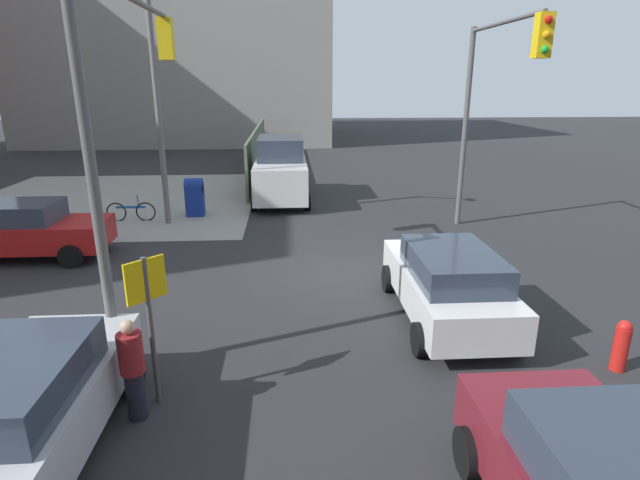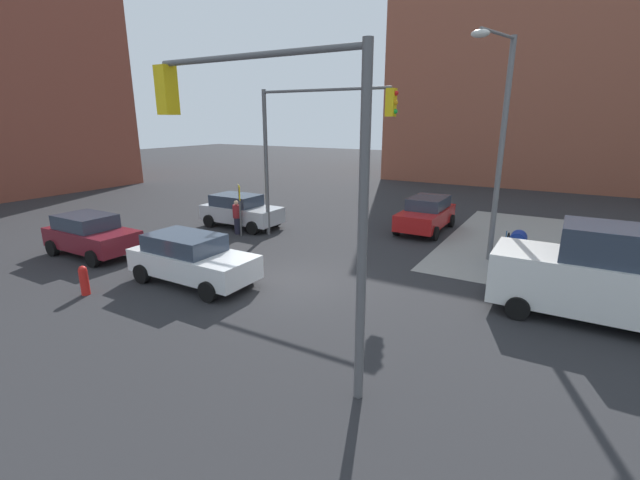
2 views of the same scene
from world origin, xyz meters
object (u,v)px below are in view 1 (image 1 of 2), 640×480
object	(u,v)px
pedestrian_crossing	(133,369)
sedan_silver	(25,403)
sedan_red	(26,229)
van_white_delivery	(281,170)
mailbox_blue	(195,196)
street_lamp_corner	(166,86)
traffic_signal_se_corner	(491,90)
traffic_signal_nw_corner	(130,89)
bicycle_leaning_on_fence	(131,212)
hatchback_white	(447,282)
fire_hydrant	(621,345)

from	to	relation	value
pedestrian_crossing	sedan_silver	bearing A→B (deg)	-24.44
sedan_red	pedestrian_crossing	bearing A→B (deg)	-145.66
sedan_silver	van_white_delivery	size ratio (longest dim) A/B	0.75
mailbox_blue	street_lamp_corner	bearing A→B (deg)	157.99
mailbox_blue	traffic_signal_se_corner	bearing A→B (deg)	-110.73
traffic_signal_nw_corner	van_white_delivery	world-z (taller)	traffic_signal_nw_corner
mailbox_blue	bicycle_leaning_on_fence	world-z (taller)	mailbox_blue
mailbox_blue	pedestrian_crossing	bearing A→B (deg)	-174.29
hatchback_white	traffic_signal_nw_corner	bearing A→B (deg)	82.53
van_white_delivery	sedan_silver	bearing A→B (deg)	168.33
street_lamp_corner	hatchback_white	bearing A→B (deg)	-138.01
bicycle_leaning_on_fence	traffic_signal_nw_corner	bearing A→B (deg)	-160.66
sedan_red	sedan_silver	size ratio (longest dim) A/B	1.04
fire_hydrant	pedestrian_crossing	xyz separation A→B (m)	(-0.80, 8.00, 0.34)
fire_hydrant	pedestrian_crossing	distance (m)	8.05
sedan_red	sedan_silver	world-z (taller)	same
traffic_signal_se_corner	sedan_red	xyz separation A→B (m)	(-0.89, 13.43, -3.76)
sedan_red	traffic_signal_se_corner	bearing A→B (deg)	-86.20
pedestrian_crossing	fire_hydrant	bearing A→B (deg)	127.94
van_white_delivery	bicycle_leaning_on_fence	size ratio (longest dim) A/B	3.09
traffic_signal_nw_corner	van_white_delivery	size ratio (longest dim) A/B	1.20
hatchback_white	pedestrian_crossing	bearing A→B (deg)	117.49
mailbox_blue	hatchback_white	distance (m)	11.34
mailbox_blue	traffic_signal_nw_corner	bearing A→B (deg)	-176.55
street_lamp_corner	van_white_delivery	xyz separation A→B (m)	(3.60, -3.64, -3.42)
traffic_signal_nw_corner	sedan_red	world-z (taller)	traffic_signal_nw_corner
fire_hydrant	bicycle_leaning_on_fence	distance (m)	15.56
traffic_signal_se_corner	mailbox_blue	bearing A→B (deg)	69.27
street_lamp_corner	fire_hydrant	bearing A→B (deg)	-136.33
traffic_signal_se_corner	mailbox_blue	world-z (taller)	traffic_signal_se_corner
fire_hydrant	van_white_delivery	xyz separation A→B (m)	(13.70, 6.00, 0.79)
traffic_signal_nw_corner	sedan_red	size ratio (longest dim) A/B	1.53
traffic_signal_nw_corner	street_lamp_corner	world-z (taller)	street_lamp_corner
sedan_red	van_white_delivery	size ratio (longest dim) A/B	0.79
mailbox_blue	van_white_delivery	distance (m)	4.10
traffic_signal_se_corner	sedan_silver	world-z (taller)	traffic_signal_se_corner
traffic_signal_nw_corner	mailbox_blue	xyz separation A→B (m)	(8.28, 0.50, -3.91)
bicycle_leaning_on_fence	traffic_signal_se_corner	bearing A→B (deg)	-104.37
traffic_signal_se_corner	traffic_signal_nw_corner	bearing A→B (deg)	117.51
fire_hydrant	van_white_delivery	world-z (taller)	van_white_delivery
traffic_signal_nw_corner	pedestrian_crossing	distance (m)	5.39
traffic_signal_se_corner	bicycle_leaning_on_fence	world-z (taller)	traffic_signal_se_corner
mailbox_blue	fire_hydrant	size ratio (longest dim) A/B	1.52
mailbox_blue	fire_hydrant	xyz separation A→B (m)	(-11.20, -9.20, -0.28)
street_lamp_corner	pedestrian_crossing	size ratio (longest dim) A/B	4.99
traffic_signal_se_corner	fire_hydrant	world-z (taller)	traffic_signal_se_corner
van_white_delivery	bicycle_leaning_on_fence	distance (m)	6.30
hatchback_white	traffic_signal_se_corner	bearing A→B (deg)	-26.42
hatchback_white	sedan_silver	size ratio (longest dim) A/B	1.08
sedan_silver	pedestrian_crossing	bearing A→B (deg)	-56.67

